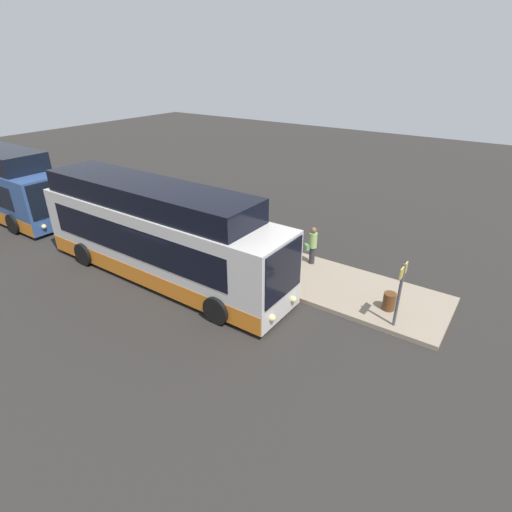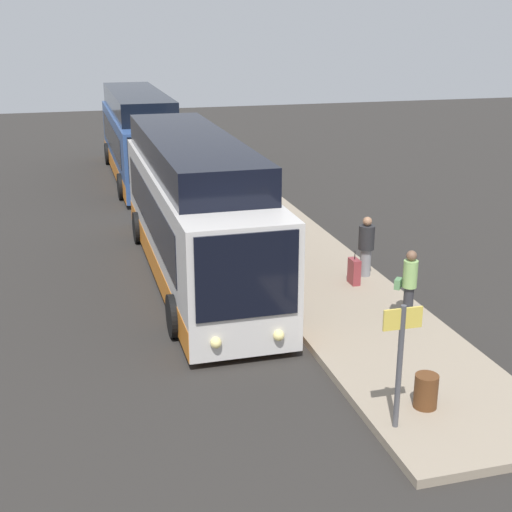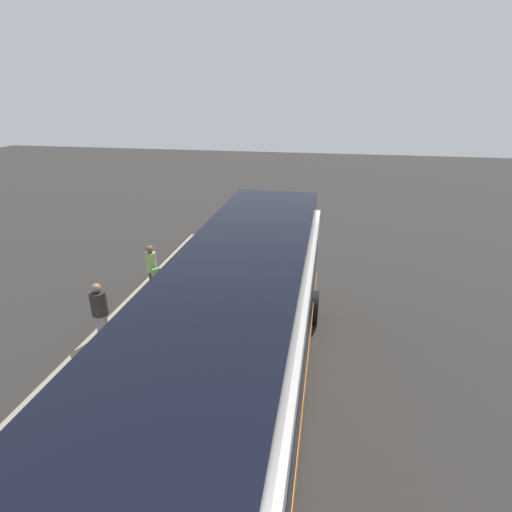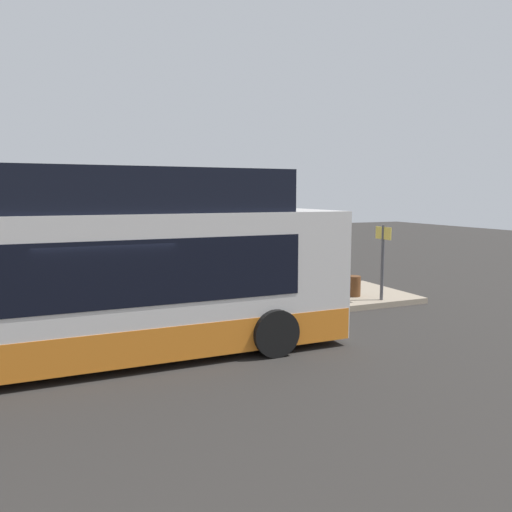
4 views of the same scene
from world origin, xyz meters
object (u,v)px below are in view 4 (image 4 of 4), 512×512
passenger_waiting (221,268)px  suitcase (147,294)px  passenger_boarding (125,274)px  sign_post (383,253)px  trash_bin (354,286)px  bus_lead (65,278)px

passenger_waiting → suitcase: 2.51m
passenger_boarding → sign_post: bearing=-168.7°
passenger_waiting → trash_bin: (3.92, -1.59, -0.59)m
bus_lead → passenger_boarding: 4.87m
sign_post → trash_bin: (-0.46, 0.82, -1.12)m
passenger_boarding → trash_bin: size_ratio=2.61×
passenger_boarding → sign_post: sign_post is taller
bus_lead → passenger_waiting: size_ratio=7.01×
passenger_boarding → trash_bin: passenger_boarding is taller
passenger_boarding → suitcase: 0.94m
trash_bin → sign_post: bearing=-60.6°
bus_lead → sign_post: size_ratio=5.10×
trash_bin → suitcase: bearing=169.0°
trash_bin → passenger_boarding: bearing=165.4°
sign_post → passenger_boarding: bearing=160.4°
suitcase → sign_post: bearing=-16.8°
bus_lead → trash_bin: bus_lead is taller
passenger_waiting → trash_bin: passenger_waiting is taller
bus_lead → passenger_boarding: bearing=67.6°
passenger_waiting → suitcase: passenger_waiting is taller
bus_lead → suitcase: bearing=58.8°
sign_post → trash_bin: bearing=119.4°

